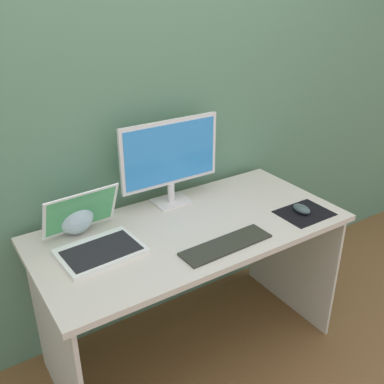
{
  "coord_description": "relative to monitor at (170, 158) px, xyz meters",
  "views": [
    {
      "loc": [
        -0.96,
        -1.47,
        1.78
      ],
      "look_at": [
        -0.01,
        -0.02,
        0.94
      ],
      "focal_mm": 40.92,
      "sensor_mm": 36.0,
      "label": 1
    }
  ],
  "objects": [
    {
      "name": "laptop",
      "position": [
        -0.49,
        -0.18,
        -0.2
      ],
      "size": [
        0.36,
        0.36,
        0.23
      ],
      "color": "white",
      "rests_on": "desk"
    },
    {
      "name": "ground_plane",
      "position": [
        -0.05,
        -0.26,
        -1.0
      ],
      "size": [
        8.0,
        8.0,
        0.0
      ],
      "primitive_type": "plane",
      "color": "brown"
    },
    {
      "name": "desk",
      "position": [
        -0.05,
        -0.26,
        -0.4
      ],
      "size": [
        1.45,
        0.7,
        0.75
      ],
      "color": "beige",
      "rests_on": "ground_plane"
    },
    {
      "name": "wall_back",
      "position": [
        -0.05,
        0.16,
        0.25
      ],
      "size": [
        6.0,
        0.04,
        2.5
      ],
      "primitive_type": "cube",
      "color": "#547F5F",
      "rests_on": "ground_plane"
    },
    {
      "name": "keyboard_external",
      "position": [
        -0.01,
        -0.48,
        -0.24
      ],
      "size": [
        0.43,
        0.13,
        0.01
      ],
      "primitive_type": "cube",
      "rotation": [
        0.0,
        0.0,
        0.03
      ],
      "color": "#2D2E23",
      "rests_on": "desk"
    },
    {
      "name": "mouse",
      "position": [
        0.48,
        -0.44,
        -0.22
      ],
      "size": [
        0.07,
        0.1,
        0.04
      ],
      "primitive_type": "ellipsoid",
      "rotation": [
        0.0,
        0.0,
        -0.07
      ],
      "color": "#3F4F4E",
      "rests_on": "mousepad"
    },
    {
      "name": "monitor",
      "position": [
        0.0,
        0.0,
        0.0
      ],
      "size": [
        0.53,
        0.14,
        0.44
      ],
      "color": "silver",
      "rests_on": "desk"
    },
    {
      "name": "fishbowl",
      "position": [
        -0.51,
        -0.01,
        -0.16
      ],
      "size": [
        0.17,
        0.17,
        0.17
      ],
      "primitive_type": "sphere",
      "color": "silver",
      "rests_on": "desk"
    },
    {
      "name": "mousepad",
      "position": [
        0.48,
        -0.46,
        -0.24
      ],
      "size": [
        0.25,
        0.2,
        0.0
      ],
      "primitive_type": "cube",
      "color": "black",
      "rests_on": "desk"
    }
  ]
}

